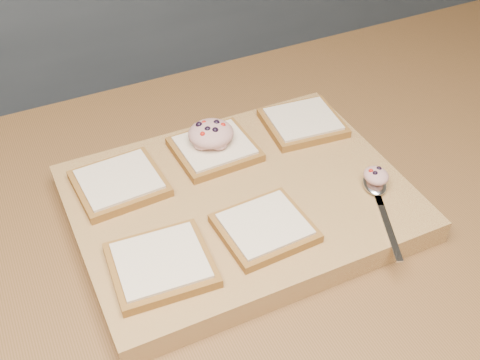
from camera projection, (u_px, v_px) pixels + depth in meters
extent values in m
cube|color=brown|center=(178.00, 252.00, 0.85)|extent=(2.00, 0.80, 0.06)
cube|color=slate|center=(38.00, 54.00, 2.10)|extent=(3.60, 0.60, 0.90)
cube|color=#AF8B4B|center=(240.00, 203.00, 0.86)|extent=(0.46, 0.35, 0.04)
cube|color=brown|center=(120.00, 184.00, 0.85)|extent=(0.13, 0.12, 0.01)
cube|color=beige|center=(119.00, 179.00, 0.84)|extent=(0.11, 0.10, 0.00)
cube|color=brown|center=(215.00, 149.00, 0.91)|extent=(0.12, 0.11, 0.01)
cube|color=beige|center=(215.00, 145.00, 0.90)|extent=(0.10, 0.10, 0.00)
cube|color=brown|center=(303.00, 123.00, 0.96)|extent=(0.13, 0.12, 0.01)
cube|color=beige|center=(303.00, 119.00, 0.95)|extent=(0.11, 0.10, 0.00)
cube|color=brown|center=(161.00, 265.00, 0.74)|extent=(0.13, 0.12, 0.01)
cube|color=beige|center=(161.00, 260.00, 0.73)|extent=(0.11, 0.10, 0.00)
cube|color=brown|center=(265.00, 228.00, 0.78)|extent=(0.12, 0.11, 0.01)
cube|color=beige|center=(265.00, 224.00, 0.78)|extent=(0.10, 0.09, 0.00)
ellipsoid|color=tan|center=(211.00, 134.00, 0.89)|extent=(0.07, 0.07, 0.03)
sphere|color=black|center=(217.00, 123.00, 0.89)|extent=(0.01, 0.01, 0.01)
sphere|color=black|center=(199.00, 125.00, 0.89)|extent=(0.01, 0.01, 0.01)
sphere|color=black|center=(215.00, 131.00, 0.88)|extent=(0.01, 0.01, 0.01)
sphere|color=black|center=(208.00, 130.00, 0.88)|extent=(0.01, 0.01, 0.01)
sphere|color=#A5140C|center=(223.00, 125.00, 0.89)|extent=(0.01, 0.01, 0.01)
sphere|color=#A5140C|center=(204.00, 123.00, 0.89)|extent=(0.01, 0.01, 0.01)
sphere|color=#A5140C|center=(203.00, 134.00, 0.87)|extent=(0.01, 0.01, 0.01)
ellipsoid|color=silver|center=(374.00, 184.00, 0.85)|extent=(0.05, 0.06, 0.01)
cube|color=silver|center=(378.00, 198.00, 0.83)|extent=(0.02, 0.03, 0.00)
cube|color=silver|center=(388.00, 226.00, 0.79)|extent=(0.06, 0.12, 0.00)
ellipsoid|color=tan|center=(376.00, 176.00, 0.84)|extent=(0.03, 0.04, 0.02)
sphere|color=black|center=(379.00, 169.00, 0.84)|extent=(0.01, 0.01, 0.01)
sphere|color=black|center=(375.00, 173.00, 0.83)|extent=(0.01, 0.01, 0.01)
sphere|color=#A5140C|center=(371.00, 171.00, 0.84)|extent=(0.01, 0.01, 0.01)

